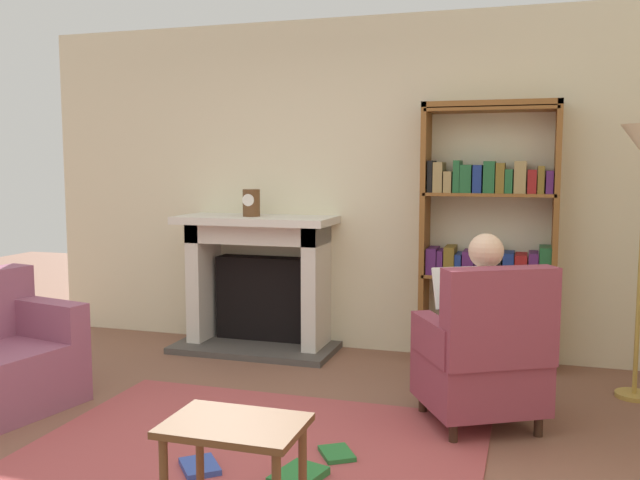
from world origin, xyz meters
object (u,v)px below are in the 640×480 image
(fireplace, at_px, (260,278))
(bookshelf, at_px, (489,244))
(mantel_clock, at_px, (251,203))
(armchair_reading, at_px, (485,357))
(side_table, at_px, (235,441))
(seated_reader, at_px, (477,319))

(fireplace, distance_m, bookshelf, 1.88)
(fireplace, height_order, mantel_clock, mantel_clock)
(armchair_reading, bearing_deg, mantel_clock, -60.39)
(fireplace, distance_m, side_table, 2.98)
(bookshelf, relative_size, seated_reader, 1.74)
(seated_reader, bearing_deg, bookshelf, -118.51)
(bookshelf, distance_m, seated_reader, 1.26)
(armchair_reading, bearing_deg, bookshelf, -116.08)
(fireplace, xyz_separation_m, seated_reader, (1.86, -1.18, 0.04))
(bookshelf, xyz_separation_m, armchair_reading, (0.07, -1.32, -0.51))
(seated_reader, bearing_deg, mantel_clock, -58.86)
(mantel_clock, xyz_separation_m, seated_reader, (1.88, -1.08, -0.60))
(armchair_reading, bearing_deg, seated_reader, -90.00)
(armchair_reading, height_order, seated_reader, seated_reader)
(mantel_clock, height_order, seated_reader, mantel_clock)
(mantel_clock, distance_m, seated_reader, 2.25)
(side_table, bearing_deg, armchair_reading, 59.58)
(bookshelf, xyz_separation_m, side_table, (-0.82, -2.83, -0.52))
(seated_reader, bearing_deg, side_table, 33.80)
(mantel_clock, bearing_deg, fireplace, 75.51)
(bookshelf, bearing_deg, side_table, -106.17)
(mantel_clock, bearing_deg, armchair_reading, -31.41)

